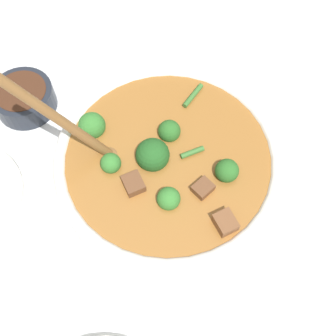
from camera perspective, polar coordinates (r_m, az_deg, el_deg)
ground_plane at (r=0.63m, az=0.00°, el=-2.89°), size 4.00×4.00×0.00m
stew_bowl at (r=0.58m, az=-0.07°, el=-0.32°), size 0.32×0.30×0.27m
condiment_bowl at (r=0.73m, az=-18.97°, el=9.02°), size 0.10×0.10×0.04m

